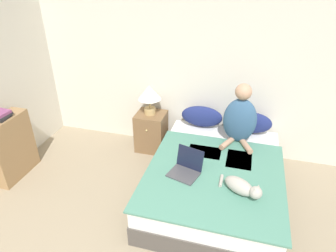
{
  "coord_description": "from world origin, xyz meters",
  "views": [
    {
      "loc": [
        0.46,
        -0.73,
        2.51
      ],
      "look_at": [
        -0.35,
        2.19,
        0.8
      ],
      "focal_mm": 32.0,
      "sensor_mm": 36.0,
      "label": 1
    }
  ],
  "objects_px": {
    "laptop_open": "(186,168)",
    "bookshelf": "(10,148)",
    "book_stack_top": "(1,115)",
    "cat_tabby": "(242,187)",
    "table_lamp": "(149,94)",
    "person_sitting": "(240,118)",
    "pillow_near": "(202,116)",
    "bed": "(215,180)",
    "nightstand": "(151,131)",
    "pillow_far": "(250,122)"
  },
  "relations": [
    {
      "from": "pillow_far",
      "to": "pillow_near",
      "type": "bearing_deg",
      "value": 180.0
    },
    {
      "from": "laptop_open",
      "to": "bookshelf",
      "type": "height_order",
      "value": "bookshelf"
    },
    {
      "from": "pillow_near",
      "to": "person_sitting",
      "type": "relative_size",
      "value": 0.73
    },
    {
      "from": "book_stack_top",
      "to": "table_lamp",
      "type": "bearing_deg",
      "value": 35.21
    },
    {
      "from": "person_sitting",
      "to": "book_stack_top",
      "type": "bearing_deg",
      "value": -162.54
    },
    {
      "from": "person_sitting",
      "to": "table_lamp",
      "type": "distance_m",
      "value": 1.26
    },
    {
      "from": "laptop_open",
      "to": "bookshelf",
      "type": "distance_m",
      "value": 2.26
    },
    {
      "from": "bed",
      "to": "book_stack_top",
      "type": "bearing_deg",
      "value": -173.56
    },
    {
      "from": "cat_tabby",
      "to": "bookshelf",
      "type": "height_order",
      "value": "bookshelf"
    },
    {
      "from": "pillow_near",
      "to": "table_lamp",
      "type": "bearing_deg",
      "value": -174.5
    },
    {
      "from": "nightstand",
      "to": "person_sitting",
      "type": "bearing_deg",
      "value": -9.18
    },
    {
      "from": "pillow_near",
      "to": "pillow_far",
      "type": "relative_size",
      "value": 1.0
    },
    {
      "from": "bookshelf",
      "to": "pillow_near",
      "type": "bearing_deg",
      "value": 26.88
    },
    {
      "from": "laptop_open",
      "to": "book_stack_top",
      "type": "relative_size",
      "value": 1.75
    },
    {
      "from": "table_lamp",
      "to": "laptop_open",
      "type": "bearing_deg",
      "value": -53.62
    },
    {
      "from": "nightstand",
      "to": "table_lamp",
      "type": "bearing_deg",
      "value": 177.7
    },
    {
      "from": "bookshelf",
      "to": "book_stack_top",
      "type": "distance_m",
      "value": 0.46
    },
    {
      "from": "laptop_open",
      "to": "book_stack_top",
      "type": "height_order",
      "value": "book_stack_top"
    },
    {
      "from": "cat_tabby",
      "to": "laptop_open",
      "type": "height_order",
      "value": "laptop_open"
    },
    {
      "from": "person_sitting",
      "to": "cat_tabby",
      "type": "height_order",
      "value": "person_sitting"
    },
    {
      "from": "nightstand",
      "to": "table_lamp",
      "type": "distance_m",
      "value": 0.59
    },
    {
      "from": "pillow_near",
      "to": "bookshelf",
      "type": "height_order",
      "value": "bookshelf"
    },
    {
      "from": "laptop_open",
      "to": "nightstand",
      "type": "bearing_deg",
      "value": 142.22
    },
    {
      "from": "bookshelf",
      "to": "book_stack_top",
      "type": "relative_size",
      "value": 3.79
    },
    {
      "from": "bed",
      "to": "table_lamp",
      "type": "distance_m",
      "value": 1.46
    },
    {
      "from": "cat_tabby",
      "to": "laptop_open",
      "type": "bearing_deg",
      "value": -166.42
    },
    {
      "from": "cat_tabby",
      "to": "bed",
      "type": "bearing_deg",
      "value": 156.05
    },
    {
      "from": "bed",
      "to": "person_sitting",
      "type": "relative_size",
      "value": 2.49
    },
    {
      "from": "cat_tabby",
      "to": "table_lamp",
      "type": "distance_m",
      "value": 1.84
    },
    {
      "from": "bed",
      "to": "person_sitting",
      "type": "distance_m",
      "value": 0.82
    },
    {
      "from": "cat_tabby",
      "to": "pillow_near",
      "type": "bearing_deg",
      "value": 146.56
    },
    {
      "from": "table_lamp",
      "to": "book_stack_top",
      "type": "relative_size",
      "value": 1.97
    },
    {
      "from": "pillow_far",
      "to": "table_lamp",
      "type": "xyz_separation_m",
      "value": [
        -1.38,
        -0.07,
        0.28
      ]
    },
    {
      "from": "bed",
      "to": "cat_tabby",
      "type": "relative_size",
      "value": 4.58
    },
    {
      "from": "pillow_far",
      "to": "bookshelf",
      "type": "height_order",
      "value": "bookshelf"
    },
    {
      "from": "person_sitting",
      "to": "table_lamp",
      "type": "bearing_deg",
      "value": 170.88
    },
    {
      "from": "pillow_far",
      "to": "nightstand",
      "type": "distance_m",
      "value": 1.4
    },
    {
      "from": "bed",
      "to": "pillow_far",
      "type": "height_order",
      "value": "pillow_far"
    },
    {
      "from": "cat_tabby",
      "to": "laptop_open",
      "type": "xyz_separation_m",
      "value": [
        -0.61,
        0.18,
        -0.03
      ]
    },
    {
      "from": "pillow_near",
      "to": "table_lamp",
      "type": "relative_size",
      "value": 1.32
    },
    {
      "from": "pillow_far",
      "to": "person_sitting",
      "type": "relative_size",
      "value": 0.73
    },
    {
      "from": "pillow_far",
      "to": "person_sitting",
      "type": "bearing_deg",
      "value": -116.43
    },
    {
      "from": "table_lamp",
      "to": "bookshelf",
      "type": "distance_m",
      "value": 1.91
    },
    {
      "from": "bookshelf",
      "to": "cat_tabby",
      "type": "bearing_deg",
      "value": -2.58
    },
    {
      "from": "cat_tabby",
      "to": "laptop_open",
      "type": "distance_m",
      "value": 0.64
    },
    {
      "from": "bed",
      "to": "laptop_open",
      "type": "bearing_deg",
      "value": -142.47
    },
    {
      "from": "nightstand",
      "to": "table_lamp",
      "type": "xyz_separation_m",
      "value": [
        -0.01,
        0.0,
        0.59
      ]
    },
    {
      "from": "pillow_near",
      "to": "book_stack_top",
      "type": "bearing_deg",
      "value": -153.11
    },
    {
      "from": "pillow_near",
      "to": "book_stack_top",
      "type": "relative_size",
      "value": 2.6
    },
    {
      "from": "bed",
      "to": "person_sitting",
      "type": "bearing_deg",
      "value": 71.78
    }
  ]
}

